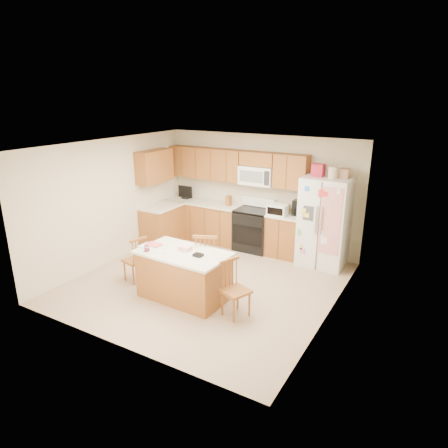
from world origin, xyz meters
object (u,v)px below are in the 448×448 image
Objects in this scene: refrigerator at (324,221)px; island at (184,275)px; windsor_chair_left at (136,260)px; windsor_chair_right at (235,290)px; windsor_chair_back at (207,261)px; stove at (254,229)px.

refrigerator reaches higher than island.
windsor_chair_left is (-1.14, 0.08, -0.01)m from island.
windsor_chair_left is 2.16m from windsor_chair_right.
island is 1.82× the size of windsor_chair_left.
windsor_chair_left is at bearing -158.91° from windsor_chair_back.
stove is 1.11× the size of windsor_chair_back.
stove is at bearing 65.01° from windsor_chair_left.
stove is at bearing 177.70° from refrigerator.
refrigerator reaches higher than stove.
windsor_chair_left is at bearing -114.99° from stove.
stove is 2.78m from windsor_chair_left.
windsor_chair_right is at bearing -4.14° from windsor_chair_left.
island is (-1.61, -2.54, -0.50)m from refrigerator.
windsor_chair_back is (1.24, 0.48, 0.07)m from windsor_chair_left.
windsor_chair_right is at bearing -4.20° from island.
stove reaches higher than windsor_chair_right.
windsor_chair_right is at bearing -69.86° from stove.
island is (-0.04, -2.60, -0.05)m from stove.
refrigerator is 2.72m from windsor_chair_right.
windsor_chair_back is at bearing 79.59° from island.
windsor_chair_back reaches higher than windsor_chair_right.
windsor_chair_right is (1.02, -0.07, 0.01)m from island.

